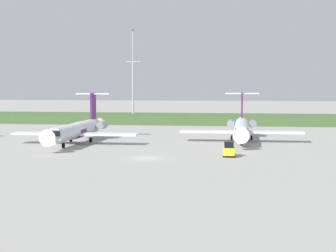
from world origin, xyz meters
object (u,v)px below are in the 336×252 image
at_px(regional_jet_fourth, 242,128).
at_px(baggage_tug, 229,150).
at_px(regional_jet_third, 78,129).
at_px(antenna_mast, 133,84).

distance_m(regional_jet_fourth, baggage_tug, 23.13).
relative_size(regional_jet_third, baggage_tug, 9.69).
xyz_separation_m(regional_jet_fourth, baggage_tug, (-1.72, -23.01, -1.53)).
xyz_separation_m(regional_jet_third, antenna_mast, (-1.58, 57.92, 8.34)).
height_order(antenna_mast, baggage_tug, antenna_mast).
xyz_separation_m(regional_jet_fourth, antenna_mast, (-31.10, 49.84, 8.34)).
distance_m(antenna_mast, baggage_tug, 79.17).
bearing_deg(regional_jet_third, antenna_mast, 91.56).
relative_size(antenna_mast, baggage_tug, 8.23).
relative_size(regional_jet_third, antenna_mast, 1.18).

